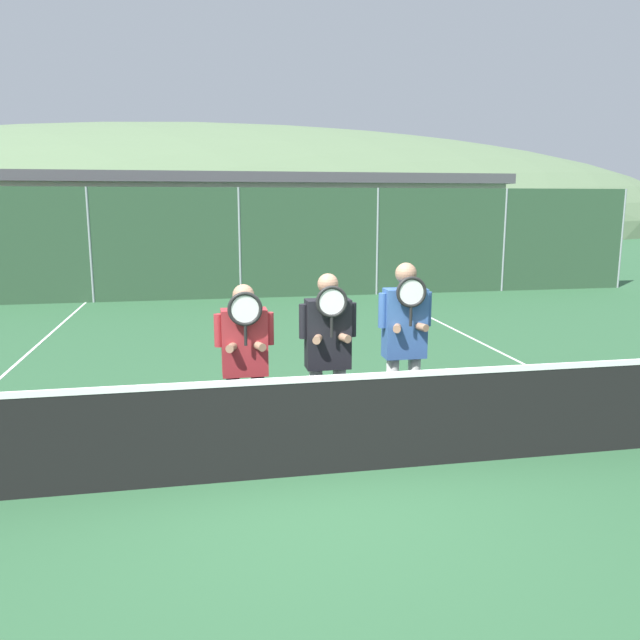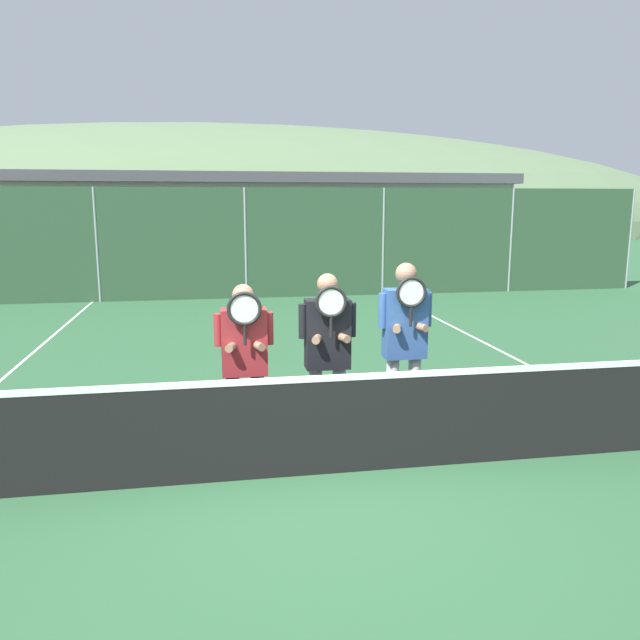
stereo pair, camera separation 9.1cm
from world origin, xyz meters
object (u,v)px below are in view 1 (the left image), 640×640
Objects in this scene: player_leftmost at (245,356)px; car_center at (332,254)px; player_center_right at (405,337)px; player_center_left at (328,349)px; car_left_of_center at (155,256)px.

player_leftmost is 0.37× the size of car_center.
player_center_right is (1.62, 0.07, 0.10)m from player_leftmost.
player_center_left is 13.12m from car_center.
player_leftmost is at bearing -105.54° from car_center.
car_center is at bearing 81.36° from player_center_right.
player_leftmost is 0.81m from player_center_left.
car_center is at bearing -0.32° from car_left_of_center.
car_center is (1.93, 12.70, -0.21)m from player_center_right.
player_center_left is 0.39× the size of car_center.
car_left_of_center is (-2.49, 12.85, -0.13)m from player_center_left.
player_leftmost is 0.95× the size of player_center_left.
player_center_left is 13.09m from car_left_of_center.
player_center_right is 12.84m from car_center.
car_left_of_center reaches higher than player_center_left.
player_center_right is (0.82, 0.13, 0.05)m from player_center_left.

